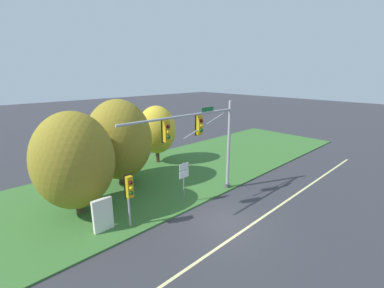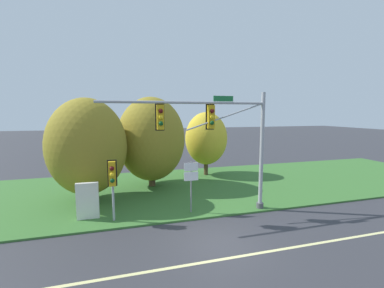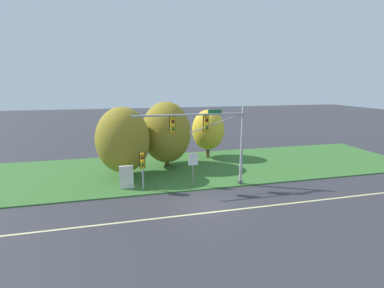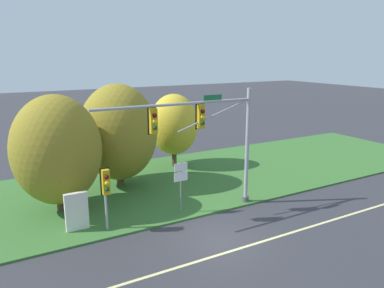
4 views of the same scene
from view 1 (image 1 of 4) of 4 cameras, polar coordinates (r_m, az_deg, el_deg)
ground_plane at (r=16.04m, az=7.62°, el=-16.80°), size 160.00×160.00×0.00m
lane_stripe at (r=15.45m, az=11.26°, el=-18.35°), size 36.00×0.16×0.01m
grass_verge at (r=21.51m, az=-9.80°, el=-8.01°), size 48.00×11.50×0.10m
traffic_signal_mast at (r=16.84m, az=2.88°, el=1.80°), size 8.96×0.49×6.58m
pedestrian_signal_near_kerb at (r=14.59m, az=-13.75°, el=-9.89°), size 0.46×0.55×3.15m
route_sign_post at (r=17.00m, az=-1.81°, el=-7.17°), size 0.80×0.08×2.83m
tree_nearest_road at (r=16.79m, az=-24.74°, el=-3.38°), size 4.72×4.72×6.37m
tree_left_of_mast at (r=20.33m, az=-15.86°, el=0.89°), size 4.93×4.93×6.62m
tree_behind_signpost at (r=24.76m, az=-7.87°, el=3.14°), size 3.66×3.66×5.52m
info_kiosk at (r=15.34m, az=-19.23°, el=-14.67°), size 1.10×0.24×1.90m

